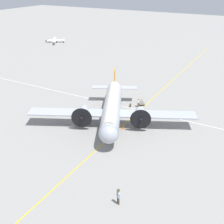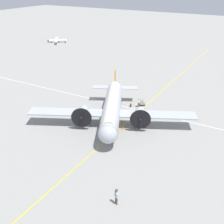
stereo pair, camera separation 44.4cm
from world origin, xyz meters
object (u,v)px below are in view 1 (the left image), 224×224
object	(u,v)px
traffic_cone	(123,127)
suitcase_near_door	(138,106)
suitcase_upright_spare	(130,105)
baggage_cart	(141,103)
light_aircraft_distant	(55,40)
airliner_main	(112,108)
crew_foreground	(118,195)
passenger_boarding	(138,102)

from	to	relation	value
traffic_cone	suitcase_near_door	bearing A→B (deg)	8.74
suitcase_upright_spare	baggage_cart	size ratio (longest dim) A/B	0.32
light_aircraft_distant	baggage_cart	bearing A→B (deg)	107.43
airliner_main	traffic_cone	world-z (taller)	airliner_main
crew_foreground	traffic_cone	size ratio (longest dim) A/B	3.83
airliner_main	suitcase_upright_spare	xyz separation A→B (m)	(7.12, 0.14, -2.31)
baggage_cart	traffic_cone	bearing A→B (deg)	-29.98
suitcase_near_door	light_aircraft_distant	world-z (taller)	light_aircraft_distant
crew_foreground	suitcase_near_door	xyz separation A→B (m)	(23.05, 8.19, -0.93)
suitcase_near_door	suitcase_upright_spare	xyz separation A→B (m)	(-0.67, 1.29, 0.07)
baggage_cart	passenger_boarding	bearing A→B (deg)	-37.99
airliner_main	light_aircraft_distant	xyz separation A→B (m)	(43.03, 47.46, -1.84)
suitcase_near_door	traffic_cone	distance (m)	8.65
passenger_boarding	light_aircraft_distant	world-z (taller)	light_aircraft_distant
suitcase_near_door	traffic_cone	world-z (taller)	suitcase_near_door
suitcase_near_door	light_aircraft_distant	xyz separation A→B (m)	(35.24, 48.61, 0.54)
suitcase_upright_spare	light_aircraft_distant	size ratio (longest dim) A/B	0.08
baggage_cart	light_aircraft_distant	world-z (taller)	light_aircraft_distant
airliner_main	suitcase_near_door	bearing A→B (deg)	145.46
airliner_main	light_aircraft_distant	bearing A→B (deg)	-158.35
suitcase_near_door	crew_foreground	bearing A→B (deg)	-160.45
suitcase_upright_spare	light_aircraft_distant	xyz separation A→B (m)	(35.91, 47.32, 0.47)
baggage_cart	crew_foreground	bearing A→B (deg)	-19.11
passenger_boarding	baggage_cart	bearing A→B (deg)	-172.75
airliner_main	passenger_boarding	distance (m)	8.04
passenger_boarding	light_aircraft_distant	xyz separation A→B (m)	(35.23, 48.57, -0.23)
suitcase_near_door	baggage_cart	world-z (taller)	baggage_cart
airliner_main	traffic_cone	xyz separation A→B (m)	(-0.76, -2.46, -2.39)
suitcase_upright_spare	traffic_cone	world-z (taller)	suitcase_upright_spare
passenger_boarding	light_aircraft_distant	size ratio (longest dim) A/B	0.21
suitcase_upright_spare	traffic_cone	size ratio (longest dim) A/B	1.33
airliner_main	suitcase_upright_spare	distance (m)	7.48
suitcase_upright_spare	baggage_cart	world-z (taller)	suitcase_upright_spare
airliner_main	suitcase_near_door	world-z (taller)	airliner_main
crew_foreground	baggage_cart	bearing A→B (deg)	-41.01
traffic_cone	passenger_boarding	bearing A→B (deg)	8.98
airliner_main	light_aircraft_distant	size ratio (longest dim) A/B	3.18
airliner_main	suitcase_near_door	size ratio (longest dim) A/B	48.26
crew_foreground	airliner_main	bearing A→B (deg)	-28.14
passenger_boarding	suitcase_near_door	size ratio (longest dim) A/B	3.20
crew_foreground	light_aircraft_distant	bearing A→B (deg)	-15.34
suitcase_near_door	baggage_cart	bearing A→B (deg)	1.29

